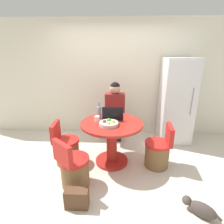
{
  "coord_description": "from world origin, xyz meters",
  "views": [
    {
      "loc": [
        0.2,
        -2.49,
        1.89
      ],
      "look_at": [
        0.07,
        0.34,
        0.93
      ],
      "focal_mm": 28.0,
      "sensor_mm": 36.0,
      "label": 1
    }
  ],
  "objects_px": {
    "bottle": "(99,112)",
    "fruit_bowl": "(109,123)",
    "dining_table": "(112,136)",
    "laptop": "(113,116)",
    "chair_right_side": "(158,152)",
    "cat": "(200,209)",
    "person_seated": "(115,110)",
    "handbag": "(77,198)",
    "refrigerator": "(176,102)",
    "chair_left_side": "(66,149)",
    "chair_near_left_corner": "(74,170)"
  },
  "relations": [
    {
      "from": "chair_right_side",
      "to": "chair_left_side",
      "type": "distance_m",
      "value": 1.61
    },
    {
      "from": "bottle",
      "to": "person_seated",
      "type": "bearing_deg",
      "value": 64.38
    },
    {
      "from": "chair_right_side",
      "to": "chair_near_left_corner",
      "type": "bearing_deg",
      "value": -62.65
    },
    {
      "from": "refrigerator",
      "to": "bottle",
      "type": "relative_size",
      "value": 6.05
    },
    {
      "from": "refrigerator",
      "to": "laptop",
      "type": "distance_m",
      "value": 1.53
    },
    {
      "from": "cat",
      "to": "handbag",
      "type": "distance_m",
      "value": 1.52
    },
    {
      "from": "bottle",
      "to": "fruit_bowl",
      "type": "bearing_deg",
      "value": -58.15
    },
    {
      "from": "dining_table",
      "to": "chair_near_left_corner",
      "type": "bearing_deg",
      "value": -130.66
    },
    {
      "from": "bottle",
      "to": "chair_left_side",
      "type": "bearing_deg",
      "value": -157.54
    },
    {
      "from": "fruit_bowl",
      "to": "cat",
      "type": "relative_size",
      "value": 0.79
    },
    {
      "from": "dining_table",
      "to": "bottle",
      "type": "xyz_separation_m",
      "value": [
        -0.24,
        0.18,
        0.38
      ]
    },
    {
      "from": "person_seated",
      "to": "bottle",
      "type": "height_order",
      "value": "person_seated"
    },
    {
      "from": "laptop",
      "to": "bottle",
      "type": "bearing_deg",
      "value": -8.66
    },
    {
      "from": "person_seated",
      "to": "handbag",
      "type": "bearing_deg",
      "value": 76.04
    },
    {
      "from": "bottle",
      "to": "cat",
      "type": "xyz_separation_m",
      "value": [
        1.36,
        -1.24,
        -0.79
      ]
    },
    {
      "from": "chair_left_side",
      "to": "handbag",
      "type": "bearing_deg",
      "value": -160.66
    },
    {
      "from": "chair_near_left_corner",
      "to": "bottle",
      "type": "distance_m",
      "value": 1.05
    },
    {
      "from": "bottle",
      "to": "handbag",
      "type": "relative_size",
      "value": 0.99
    },
    {
      "from": "dining_table",
      "to": "chair_right_side",
      "type": "relative_size",
      "value": 1.36
    },
    {
      "from": "chair_near_left_corner",
      "to": "refrigerator",
      "type": "bearing_deg",
      "value": -99.92
    },
    {
      "from": "dining_table",
      "to": "fruit_bowl",
      "type": "distance_m",
      "value": 0.33
    },
    {
      "from": "dining_table",
      "to": "bottle",
      "type": "distance_m",
      "value": 0.48
    },
    {
      "from": "laptop",
      "to": "cat",
      "type": "height_order",
      "value": "laptop"
    },
    {
      "from": "chair_right_side",
      "to": "person_seated",
      "type": "xyz_separation_m",
      "value": [
        -0.77,
        0.82,
        0.48
      ]
    },
    {
      "from": "dining_table",
      "to": "chair_right_side",
      "type": "xyz_separation_m",
      "value": [
        0.8,
        -0.08,
        -0.24
      ]
    },
    {
      "from": "chair_near_left_corner",
      "to": "cat",
      "type": "height_order",
      "value": "chair_near_left_corner"
    },
    {
      "from": "cat",
      "to": "chair_right_side",
      "type": "bearing_deg",
      "value": -36.68
    },
    {
      "from": "fruit_bowl",
      "to": "laptop",
      "type": "bearing_deg",
      "value": 78.77
    },
    {
      "from": "handbag",
      "to": "refrigerator",
      "type": "bearing_deg",
      "value": 47.9
    },
    {
      "from": "person_seated",
      "to": "handbag",
      "type": "distance_m",
      "value": 1.91
    },
    {
      "from": "chair_left_side",
      "to": "fruit_bowl",
      "type": "relative_size",
      "value": 2.48
    },
    {
      "from": "refrigerator",
      "to": "cat",
      "type": "xyz_separation_m",
      "value": [
        -0.21,
        -1.98,
        -0.8
      ]
    },
    {
      "from": "dining_table",
      "to": "person_seated",
      "type": "relative_size",
      "value": 0.78
    },
    {
      "from": "refrigerator",
      "to": "person_seated",
      "type": "xyz_separation_m",
      "value": [
        -1.3,
        -0.17,
        -0.16
      ]
    },
    {
      "from": "refrigerator",
      "to": "chair_left_side",
      "type": "relative_size",
      "value": 2.34
    },
    {
      "from": "dining_table",
      "to": "person_seated",
      "type": "bearing_deg",
      "value": 87.38
    },
    {
      "from": "chair_near_left_corner",
      "to": "laptop",
      "type": "bearing_deg",
      "value": -84.72
    },
    {
      "from": "chair_near_left_corner",
      "to": "cat",
      "type": "bearing_deg",
      "value": -154.55
    },
    {
      "from": "chair_right_side",
      "to": "cat",
      "type": "relative_size",
      "value": 1.97
    },
    {
      "from": "fruit_bowl",
      "to": "cat",
      "type": "distance_m",
      "value": 1.65
    },
    {
      "from": "laptop",
      "to": "cat",
      "type": "relative_size",
      "value": 0.91
    },
    {
      "from": "dining_table",
      "to": "laptop",
      "type": "xyz_separation_m",
      "value": [
        0.01,
        0.15,
        0.32
      ]
    },
    {
      "from": "refrigerator",
      "to": "laptop",
      "type": "xyz_separation_m",
      "value": [
        -1.32,
        -0.77,
        -0.08
      ]
    },
    {
      "from": "chair_right_side",
      "to": "chair_left_side",
      "type": "bearing_deg",
      "value": -85.46
    },
    {
      "from": "dining_table",
      "to": "cat",
      "type": "relative_size",
      "value": 2.68
    },
    {
      "from": "person_seated",
      "to": "laptop",
      "type": "xyz_separation_m",
      "value": [
        -0.02,
        -0.6,
        0.08
      ]
    },
    {
      "from": "dining_table",
      "to": "chair_near_left_corner",
      "type": "xyz_separation_m",
      "value": [
        -0.53,
        -0.61,
        -0.24
      ]
    },
    {
      "from": "refrigerator",
      "to": "laptop",
      "type": "bearing_deg",
      "value": -149.74
    },
    {
      "from": "chair_left_side",
      "to": "fruit_bowl",
      "type": "xyz_separation_m",
      "value": [
        0.76,
        -0.08,
        0.54
      ]
    },
    {
      "from": "refrigerator",
      "to": "person_seated",
      "type": "bearing_deg",
      "value": -172.56
    }
  ]
}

